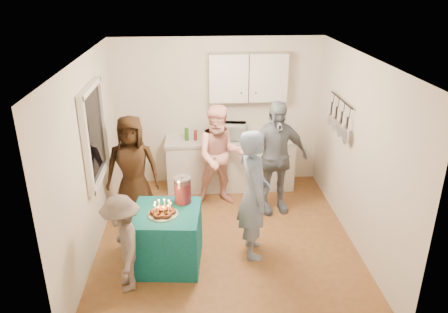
{
  "coord_description": "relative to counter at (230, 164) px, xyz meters",
  "views": [
    {
      "loc": [
        -0.38,
        -5.35,
        3.55
      ],
      "look_at": [
        0.0,
        0.35,
        1.15
      ],
      "focal_mm": 35.0,
      "sensor_mm": 36.0,
      "label": 1
    }
  ],
  "objects": [
    {
      "name": "back_wall",
      "position": [
        -0.2,
        0.3,
        0.87
      ],
      "size": [
        3.6,
        3.6,
        0.0
      ],
      "primitive_type": "plane",
      "color": "silver",
      "rests_on": "floor"
    },
    {
      "name": "child_near_left",
      "position": [
        -1.48,
        -2.66,
        0.19
      ],
      "size": [
        0.64,
        0.89,
        1.24
      ],
      "primitive_type": "imported",
      "rotation": [
        0.0,
        0.0,
        -1.33
      ],
      "color": "#60524C",
      "rests_on": "floor"
    },
    {
      "name": "punch_jar",
      "position": [
        -0.78,
        -1.94,
        0.5
      ],
      "size": [
        0.22,
        0.22,
        0.34
      ],
      "primitive_type": "cylinder",
      "color": "red",
      "rests_on": "party_table"
    },
    {
      "name": "window_night",
      "position": [
        -1.97,
        -1.4,
        1.12
      ],
      "size": [
        0.04,
        1.0,
        1.2
      ],
      "primitive_type": "cube",
      "color": "black",
      "rests_on": "left_wall"
    },
    {
      "name": "ceiling",
      "position": [
        -0.2,
        -1.7,
        2.17
      ],
      "size": [
        4.0,
        4.0,
        0.0
      ],
      "primitive_type": "plane",
      "color": "white",
      "rests_on": "floor"
    },
    {
      "name": "left_wall",
      "position": [
        -2.0,
        -1.7,
        0.87
      ],
      "size": [
        4.0,
        4.0,
        0.0
      ],
      "primitive_type": "plane",
      "color": "silver",
      "rests_on": "floor"
    },
    {
      "name": "woman_back_left",
      "position": [
        -1.56,
        -0.93,
        0.39
      ],
      "size": [
        0.81,
        0.54,
        1.65
      ],
      "primitive_type": "imported",
      "rotation": [
        0.0,
        0.0,
        -0.02
      ],
      "color": "#4C2E15",
      "rests_on": "floor"
    },
    {
      "name": "man_birthday",
      "position": [
        0.14,
        -2.03,
        0.46
      ],
      "size": [
        0.46,
        0.67,
        1.77
      ],
      "primitive_type": "imported",
      "rotation": [
        0.0,
        0.0,
        1.62
      ],
      "color": "#788CAE",
      "rests_on": "floor"
    },
    {
      "name": "party_table",
      "position": [
        -1.0,
        -2.19,
        -0.05
      ],
      "size": [
        0.92,
        0.92,
        0.76
      ],
      "primitive_type": "cube",
      "rotation": [
        0.0,
        0.0,
        -0.09
      ],
      "color": "#0E5E62",
      "rests_on": "floor"
    },
    {
      "name": "pot_rack",
      "position": [
        1.52,
        -1.0,
        1.17
      ],
      "size": [
        0.12,
        1.0,
        0.6
      ],
      "primitive_type": "cube",
      "color": "black",
      "rests_on": "right_wall"
    },
    {
      "name": "countertop",
      "position": [
        0.0,
        -0.0,
        0.46
      ],
      "size": [
        2.24,
        0.62,
        0.05
      ],
      "primitive_type": "cube",
      "color": "beige",
      "rests_on": "counter"
    },
    {
      "name": "upper_cabinet",
      "position": [
        0.3,
        0.15,
        1.52
      ],
      "size": [
        1.3,
        0.3,
        0.8
      ],
      "primitive_type": "cube",
      "color": "white",
      "rests_on": "back_wall"
    },
    {
      "name": "floor",
      "position": [
        -0.2,
        -1.7,
        -0.43
      ],
      "size": [
        4.0,
        4.0,
        0.0
      ],
      "primitive_type": "plane",
      "color": "brown",
      "rests_on": "ground"
    },
    {
      "name": "woman_back_center",
      "position": [
        -0.21,
        -0.61,
        0.42
      ],
      "size": [
        0.86,
        0.69,
        1.69
      ],
      "primitive_type": "imported",
      "rotation": [
        0.0,
        0.0,
        0.06
      ],
      "color": "#FF8D85",
      "rests_on": "floor"
    },
    {
      "name": "right_wall",
      "position": [
        1.6,
        -1.7,
        0.87
      ],
      "size": [
        4.0,
        4.0,
        0.0
      ],
      "primitive_type": "plane",
      "color": "silver",
      "rests_on": "floor"
    },
    {
      "name": "microwave",
      "position": [
        0.02,
        0.0,
        0.62
      ],
      "size": [
        0.53,
        0.39,
        0.27
      ],
      "primitive_type": "imported",
      "rotation": [
        0.0,
        0.0,
        -0.13
      ],
      "color": "white",
      "rests_on": "countertop"
    },
    {
      "name": "woman_back_right",
      "position": [
        0.61,
        -0.89,
        0.48
      ],
      "size": [
        1.12,
        0.61,
        1.82
      ],
      "primitive_type": "imported",
      "rotation": [
        0.0,
        0.0,
        0.16
      ],
      "color": "black",
      "rests_on": "floor"
    },
    {
      "name": "donut_cake",
      "position": [
        -1.03,
        -2.25,
        0.42
      ],
      "size": [
        0.38,
        0.38,
        0.18
      ],
      "primitive_type": null,
      "color": "#381C0C",
      "rests_on": "party_table"
    },
    {
      "name": "counter",
      "position": [
        0.0,
        0.0,
        0.0
      ],
      "size": [
        2.2,
        0.58,
        0.86
      ],
      "primitive_type": "cube",
      "color": "white",
      "rests_on": "floor"
    }
  ]
}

